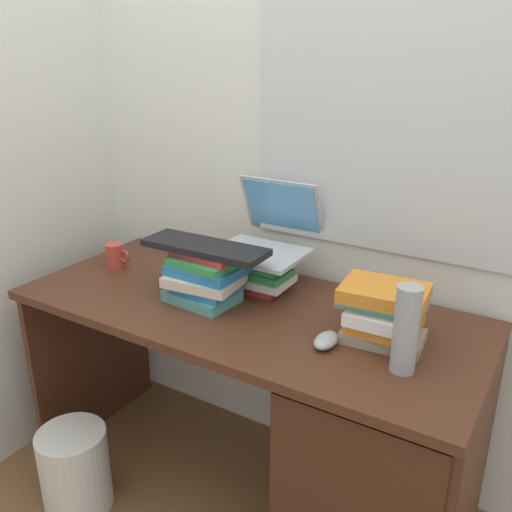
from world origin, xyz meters
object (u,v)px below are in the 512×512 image
Objects in this scene: desk at (348,438)px; laptop at (269,234)px; book_stack_tall at (258,271)px; wastebasket at (75,470)px; water_bottle at (406,330)px; keyboard at (205,247)px; book_stack_side at (383,313)px; computer_mouse at (326,340)px; mug at (116,255)px; book_stack_keyboard_riser at (205,276)px.

laptop reaches higher than desk.
book_stack_tall is at bearing 157.99° from desk.
wastebasket is at bearing -128.83° from book_stack_tall.
keyboard is at bearing 173.68° from water_bottle.
book_stack_tall reaches higher than desk.
laptop reaches higher than keyboard.
laptop is 1.07m from wastebasket.
book_stack_side is 2.46× the size of computer_mouse.
book_stack_side is 0.59m from keyboard.
wastebasket is (-0.43, -0.53, -0.66)m from book_stack_tall.
keyboard reaches higher than book_stack_side.
mug is at bearing -161.65° from laptop.
computer_mouse is at bearing -129.99° from desk.
mug is at bearing 172.26° from computer_mouse.
book_stack_tall is 1.02× the size of water_bottle.
wastebasket is at bearing -71.88° from mug.
keyboard is 3.81× the size of mug.
keyboard reaches higher than wastebasket.
laptop is 1.40× the size of water_bottle.
mug is (-0.94, 0.13, 0.03)m from computer_mouse.
book_stack_tall is 0.24m from keyboard.
book_stack_keyboard_riser reaches higher than desk.
desk is 0.37m from computer_mouse.
book_stack_tall is 0.14m from laptop.
mug is at bearing 108.12° from wastebasket.
laptop is 0.80× the size of keyboard.
computer_mouse is 0.44× the size of water_bottle.
desk is 0.44m from book_stack_side.
book_stack_tall is 0.96× the size of book_stack_keyboard_riser.
keyboard is 4.04× the size of computer_mouse.
book_stack_keyboard_riser is 0.59m from book_stack_side.
book_stack_keyboard_riser is 0.75× the size of laptop.
laptop is at bearing 54.34° from wastebasket.
book_stack_keyboard_riser is at bearing 172.37° from computer_mouse.
book_stack_keyboard_riser reaches higher than wastebasket.
book_stack_side is at bearing 5.13° from book_stack_keyboard_riser.
book_stack_keyboard_riser is 0.48m from mug.
computer_mouse is (0.46, -0.07, -0.17)m from keyboard.
book_stack_keyboard_riser is at bearing -174.87° from book_stack_side.
mug is 1.17m from water_bottle.
water_bottle is (0.69, -0.08, -0.07)m from keyboard.
keyboard is at bearing 171.89° from computer_mouse.
laptop is 0.68m from water_bottle.
keyboard reaches higher than book_stack_tall.
book_stack_keyboard_riser reaches higher than book_stack_tall.
book_stack_keyboard_riser is at bearing -115.79° from book_stack_tall.
water_bottle reaches higher than computer_mouse.
mug is at bearing -168.05° from book_stack_tall.
desk is at bearing 0.93° from book_stack_keyboard_riser.
keyboard reaches higher than mug.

